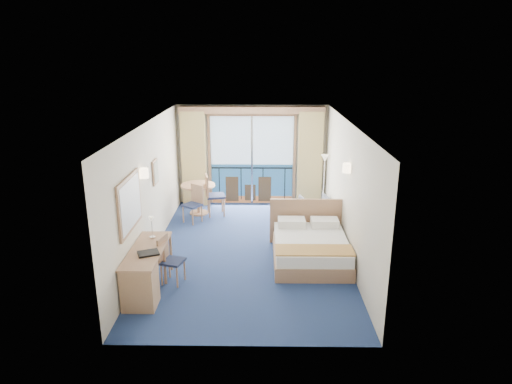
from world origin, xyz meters
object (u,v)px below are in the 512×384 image
(table_chair_a, at_px, (212,193))
(round_table, at_px, (198,192))
(armchair, at_px, (315,208))
(bed, at_px, (310,247))
(desk_chair, at_px, (168,257))
(floor_lamp, at_px, (324,169))
(nightstand, at_px, (328,225))
(table_chair_b, at_px, (194,201))
(desk, at_px, (141,279))

(table_chair_a, bearing_deg, round_table, 61.01)
(armchair, distance_m, round_table, 3.01)
(bed, bearing_deg, desk_chair, -160.05)
(table_chair_a, bearing_deg, floor_lamp, -95.08)
(nightstand, distance_m, round_table, 3.49)
(bed, xyz_separation_m, desk_chair, (-2.65, -0.96, 0.21))
(armchair, height_order, table_chair_a, table_chair_a)
(bed, distance_m, table_chair_b, 3.41)
(nightstand, bearing_deg, round_table, 153.90)
(desk_chair, bearing_deg, nightstand, -39.66)
(bed, distance_m, nightstand, 1.31)
(nightstand, xyz_separation_m, floor_lamp, (0.12, 1.77, 0.86))
(armchair, xyz_separation_m, desk, (-3.31, -3.94, 0.11))
(desk_chair, relative_size, table_chair_a, 0.83)
(round_table, height_order, table_chair_a, table_chair_a)
(floor_lamp, distance_m, round_table, 3.30)
(desk, distance_m, round_table, 4.42)
(nightstand, distance_m, desk_chair, 3.84)
(desk, height_order, desk_chair, desk_chair)
(table_chair_a, bearing_deg, table_chair_b, 127.92)
(armchair, xyz_separation_m, desk_chair, (-3.00, -3.23, 0.18))
(table_chair_b, bearing_deg, nightstand, 19.27)
(nightstand, distance_m, desk, 4.51)
(desk, relative_size, desk_chair, 1.87)
(nightstand, relative_size, floor_lamp, 0.38)
(round_table, distance_m, table_chair_a, 0.38)
(floor_lamp, relative_size, desk, 0.92)
(bed, xyz_separation_m, armchair, (0.35, 2.27, 0.03))
(bed, distance_m, desk_chair, 2.83)
(nightstand, height_order, table_chair_a, table_chair_a)
(nightstand, bearing_deg, floor_lamp, 86.21)
(armchair, bearing_deg, table_chair_b, -12.06)
(table_chair_a, bearing_deg, desk_chair, 161.54)
(nightstand, xyz_separation_m, armchair, (-0.16, 1.07, 0.03))
(nightstand, relative_size, table_chair_b, 0.62)
(nightstand, bearing_deg, bed, -113.13)
(bed, height_order, table_chair_b, bed)
(floor_lamp, bearing_deg, desk_chair, -129.82)
(nightstand, xyz_separation_m, desk, (-3.47, -2.88, 0.14))
(bed, height_order, armchair, bed)
(bed, relative_size, round_table, 2.19)
(armchair, xyz_separation_m, table_chair_a, (-2.59, 0.35, 0.29))
(floor_lamp, height_order, table_chair_b, floor_lamp)
(floor_lamp, bearing_deg, desk, -127.69)
(bed, height_order, desk_chair, bed)
(armchair, relative_size, round_table, 0.79)
(desk_chair, distance_m, table_chair_b, 3.12)
(floor_lamp, xyz_separation_m, desk, (-3.59, -4.64, -0.72))
(table_chair_b, bearing_deg, bed, -3.17)
(nightstand, distance_m, table_chair_a, 3.12)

